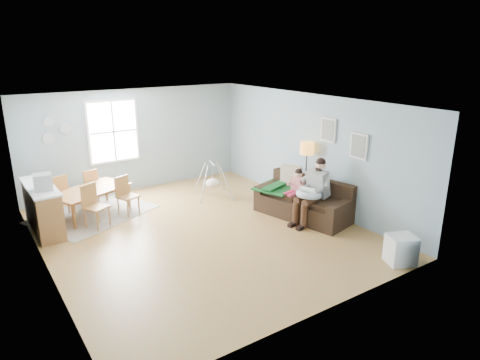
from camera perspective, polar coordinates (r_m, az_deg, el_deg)
room at (r=8.42m, az=-5.68°, el=8.36°), size 8.40×9.40×3.90m
window at (r=11.49m, az=-16.56°, el=6.22°), size 1.32×0.08×1.62m
pictures at (r=9.52m, az=13.56°, el=5.50°), size 0.05×1.34×0.74m
wall_plates at (r=11.14m, az=-23.54°, el=6.10°), size 0.67×0.02×0.66m
sofa at (r=9.87m, az=8.56°, el=-3.09°), size 1.38×2.32×0.88m
green_throw at (r=10.13m, az=5.01°, el=-0.95°), size 1.22×1.14×0.04m
beige_pillow at (r=10.21m, az=6.81°, el=0.51°), size 0.31×0.53×0.51m
father at (r=9.46m, az=9.73°, el=-1.20°), size 1.05×0.56×1.42m
nursing_pillow at (r=9.35m, az=9.15°, el=-1.90°), size 0.71×0.70×0.23m
infant at (r=9.34m, az=8.99°, el=-1.32°), size 0.24×0.40×0.15m
toddler at (r=9.78m, az=7.42°, el=-0.59°), size 0.57×0.35×0.86m
floor_lamp at (r=10.15m, az=8.90°, el=3.49°), size 0.32×0.32×1.61m
storage_cube at (r=8.25m, az=20.61°, el=-8.68°), size 0.60×0.57×0.52m
rug at (r=10.54m, az=-18.91°, el=-4.31°), size 3.03×2.73×0.01m
dining_table at (r=10.43m, az=-19.07°, el=-2.78°), size 1.98×1.59×0.61m
chair_sw at (r=9.64m, az=-18.98°, el=-2.92°), size 0.58×0.58×0.95m
chair_se at (r=10.19m, az=-15.04°, el=-1.69°), size 0.52×0.52×0.89m
chair_nw at (r=10.58m, az=-23.15°, el=-1.57°), size 0.57×0.57×0.96m
chair_ne at (r=11.09m, az=-19.45°, el=-0.59°), size 0.50×0.50×0.88m
counter at (r=9.88m, az=-24.82°, el=-3.36°), size 0.55×1.78×0.99m
monitor at (r=9.37m, az=-24.85°, el=-0.23°), size 0.37×0.35×0.32m
baby_swing at (r=10.97m, az=-3.64°, el=-0.30°), size 1.11×1.12×0.91m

